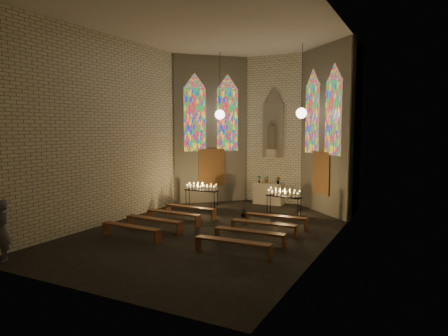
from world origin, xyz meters
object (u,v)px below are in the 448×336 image
(aisle_flower_pot, at_px, (244,212))
(votive_stand_left, at_px, (201,188))
(altar, at_px, (269,194))
(votive_stand_right, at_px, (284,194))
(visitor, at_px, (2,231))

(aisle_flower_pot, bearing_deg, votive_stand_left, 168.27)
(altar, height_order, aisle_flower_pot, altar)
(aisle_flower_pot, bearing_deg, votive_stand_right, 26.84)
(votive_stand_left, bearing_deg, altar, 49.57)
(votive_stand_left, relative_size, visitor, 0.91)
(votive_stand_left, bearing_deg, visitor, -100.57)
(aisle_flower_pot, bearing_deg, visitor, -114.67)
(altar, xyz_separation_m, votive_stand_right, (1.54, -2.37, 0.43))
(votive_stand_left, distance_m, votive_stand_right, 3.69)
(visitor, bearing_deg, votive_stand_left, 94.20)
(visitor, bearing_deg, altar, 85.75)
(votive_stand_left, bearing_deg, aisle_flower_pot, -13.02)
(votive_stand_left, bearing_deg, votive_stand_right, 2.75)
(aisle_flower_pot, relative_size, visitor, 0.25)
(votive_stand_left, xyz_separation_m, votive_stand_right, (3.68, 0.26, -0.03))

